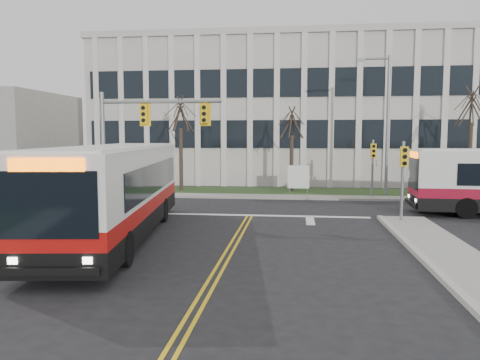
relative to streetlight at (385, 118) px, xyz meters
name	(u,v)px	position (x,y,z in m)	size (l,w,h in m)	color
ground	(227,256)	(-8.03, -16.20, -5.19)	(120.00, 120.00, 0.00)	black
sidewalk_cross	(337,198)	(-3.03, -1.00, -5.12)	(44.00, 1.60, 0.14)	#9E9B93
building_lawn	(334,193)	(-3.03, 1.80, -5.13)	(44.00, 5.00, 0.12)	#27431C
office_building	(325,115)	(-3.03, 13.80, 0.81)	(40.00, 16.00, 12.00)	beige
mast_arm_signal	(135,132)	(-13.65, -9.04, -0.94)	(6.11, 0.38, 6.20)	slate
signal_pole_near	(403,170)	(-0.83, -9.30, -2.69)	(0.34, 0.39, 3.80)	slate
signal_pole_far	(373,160)	(-0.83, -0.80, -2.69)	(0.34, 0.39, 3.80)	slate
streetlight	(385,118)	(0.00, 0.00, 0.00)	(2.15, 0.25, 9.20)	slate
directory_sign	(298,177)	(-5.53, 1.30, -4.02)	(1.50, 0.12, 2.00)	slate
tree_left	(181,116)	(-14.03, 1.80, 0.32)	(1.80, 1.80, 7.70)	#42352B
tree_mid	(292,124)	(-6.03, 2.00, -0.31)	(1.80, 1.80, 6.82)	#42352B
tree_right	(472,108)	(5.97, 1.80, 0.71)	(1.80, 1.80, 8.25)	#42352B
bus_main	(116,193)	(-12.81, -13.78, -3.40)	(2.91, 13.43, 3.58)	silver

